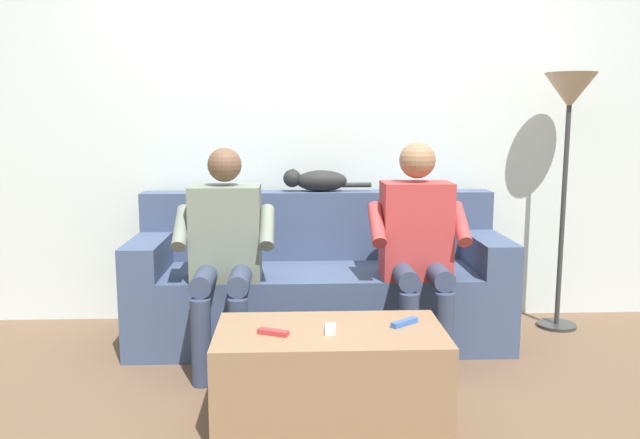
% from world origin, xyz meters
% --- Properties ---
extents(ground_plane, '(8.00, 8.00, 0.00)m').
position_xyz_m(ground_plane, '(0.00, 0.60, 0.00)').
color(ground_plane, brown).
extents(back_wall, '(5.11, 0.06, 2.56)m').
position_xyz_m(back_wall, '(0.00, -0.58, 1.28)').
color(back_wall, silver).
rests_on(back_wall, ground).
extents(couch, '(2.15, 0.74, 0.85)m').
position_xyz_m(couch, '(0.00, -0.14, 0.31)').
color(couch, '#3D4C6B').
rests_on(couch, ground).
extents(coffee_table, '(0.97, 0.52, 0.41)m').
position_xyz_m(coffee_table, '(0.00, 0.97, 0.21)').
color(coffee_table, '#8C6B4C').
rests_on(coffee_table, ground).
extents(person_left_seated, '(0.52, 0.52, 1.17)m').
position_xyz_m(person_left_seated, '(-0.51, 0.20, 0.66)').
color(person_left_seated, '#B23838').
rests_on(person_left_seated, ground).
extents(person_right_seated, '(0.52, 0.59, 1.14)m').
position_xyz_m(person_right_seated, '(0.51, 0.22, 0.64)').
color(person_right_seated, slate).
rests_on(person_right_seated, ground).
extents(cat_on_backrest, '(0.54, 0.14, 0.14)m').
position_xyz_m(cat_on_backrest, '(0.01, -0.37, 0.92)').
color(cat_on_backrest, black).
rests_on(cat_on_backrest, couch).
extents(remote_blue, '(0.13, 0.11, 0.02)m').
position_xyz_m(remote_blue, '(-0.33, 0.92, 0.43)').
color(remote_blue, '#3860B7').
rests_on(remote_blue, coffee_table).
extents(remote_red, '(0.14, 0.09, 0.02)m').
position_xyz_m(remote_red, '(0.24, 1.02, 0.42)').
color(remote_red, '#B73333').
rests_on(remote_red, coffee_table).
extents(remote_white, '(0.05, 0.12, 0.02)m').
position_xyz_m(remote_white, '(0.00, 0.99, 0.42)').
color(remote_white, white).
rests_on(remote_white, coffee_table).
extents(floor_lamp, '(0.31, 0.31, 1.56)m').
position_xyz_m(floor_lamp, '(-1.50, -0.26, 1.34)').
color(floor_lamp, '#2D2D2D').
rests_on(floor_lamp, ground).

